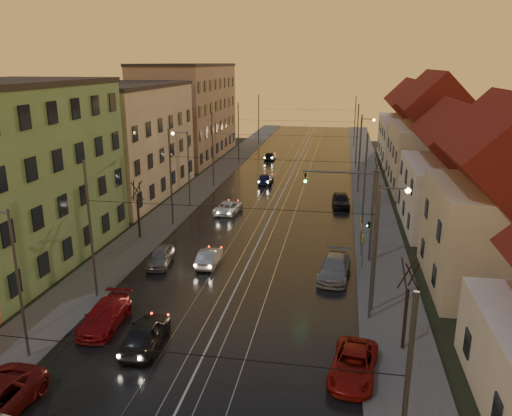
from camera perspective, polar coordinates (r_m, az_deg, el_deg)
The scene contains 43 objects.
ground at distance 24.19m, azimuth -8.53°, elevation -21.05°, with size 160.00×160.00×0.00m, color black.
road at distance 60.29m, azimuth 3.31°, elevation 2.31°, with size 16.00×120.00×0.04m, color black.
sidewalk_left at distance 62.16m, azimuth -5.89°, elevation 2.73°, with size 4.00×120.00×0.15m, color #4C4C4C.
sidewalk_right at distance 60.02m, azimuth 12.85°, elevation 1.91°, with size 4.00×120.00×0.15m, color #4C4C4C.
tram_rail_0 at distance 60.56m, azimuth 1.24°, elevation 2.43°, with size 0.06×120.00×0.03m, color gray.
tram_rail_1 at distance 60.37m, azimuth 2.59°, elevation 2.37°, with size 0.06×120.00×0.03m, color gray.
tram_rail_2 at distance 60.20m, azimuth 4.04°, elevation 2.31°, with size 0.06×120.00×0.03m, color gray.
tram_rail_3 at distance 60.08m, azimuth 5.40°, elevation 2.25°, with size 0.06×120.00×0.03m, color gray.
apartment_left_1 at distance 40.94m, azimuth -26.44°, elevation 3.18°, with size 10.00×18.00×13.00m, color #5F8C59.
apartment_left_2 at distance 58.04m, azimuth -14.88°, elevation 7.27°, with size 10.00×20.00×12.00m, color #B8A58E.
apartment_left_3 at distance 80.19m, azimuth -7.80°, elevation 10.75°, with size 10.00×24.00×14.00m, color #8D6F5B.
house_right_1 at distance 35.93m, azimuth 26.38°, elevation -0.19°, with size 8.67×10.20×10.80m.
house_right_2 at distance 48.34m, azimuth 22.13°, elevation 3.22°, with size 9.18×12.24×9.20m.
house_right_3 at distance 62.64m, azimuth 19.51°, elevation 7.33°, with size 9.18×14.28×11.50m.
house_right_4 at distance 80.38m, azimuth 17.45°, elevation 8.77°, with size 9.18×16.32×10.00m.
catenary_pole_l_1 at distance 32.67m, azimuth -18.37°, elevation -2.56°, with size 0.16×0.16×9.00m, color #595B60.
catenary_pole_r_1 at distance 29.02m, azimuth 13.31°, elevation -4.52°, with size 0.16×0.16×9.00m, color #595B60.
catenary_pole_l_2 at distance 45.89m, azimuth -9.71°, elevation 3.37°, with size 0.16×0.16×9.00m, color #595B60.
catenary_pole_r_2 at distance 43.37m, azimuth 12.29°, elevation 2.48°, with size 0.16×0.16×9.00m, color #595B60.
catenary_pole_l_3 at distance 59.96m, azimuth -4.97°, elevation 6.57°, with size 0.16×0.16×9.00m, color #595B60.
catenary_pole_r_3 at distance 58.05m, azimuth 11.78°, elevation 5.97°, with size 0.16×0.16×9.00m, color #595B60.
catenary_pole_l_4 at distance 74.39m, azimuth -2.03°, elevation 8.52°, with size 0.16×0.16×9.00m, color #595B60.
catenary_pole_r_4 at distance 72.86m, azimuth 11.47°, elevation 8.04°, with size 0.16×0.16×9.00m, color #595B60.
catenary_pole_l_5 at distance 91.95m, azimuth 0.30°, elevation 10.03°, with size 0.16×0.16×9.00m, color #595B60.
catenary_pole_r_5 at distance 90.71m, azimuth 11.23°, elevation 9.64°, with size 0.16×0.16×9.00m, color #595B60.
street_lamp_0 at distance 27.29m, azimuth -26.21°, elevation -6.33°, with size 1.75×0.32×8.00m.
street_lamp_1 at distance 29.87m, azimuth 14.22°, elevation -3.20°, with size 1.75×0.32×8.00m.
street_lamp_2 at distance 51.53m, azimuth -8.06°, elevation 5.30°, with size 1.75×0.32×8.00m.
street_lamp_3 at distance 64.91m, azimuth 12.09°, elevation 7.37°, with size 1.75×0.32×8.00m.
traffic_light_mast at distance 37.51m, azimuth 11.69°, elevation 0.51°, with size 5.30×0.32×7.20m.
bare_tree_0 at distance 43.37m, azimuth -13.31°, elevation -0.35°, with size 1.09×1.09×5.11m.
bare_tree_1 at distance 27.25m, azimuth 16.78°, elevation -10.85°, with size 1.09×1.09×5.11m.
bare_tree_2 at distance 53.66m, azimuth 13.72°, elevation 2.81°, with size 1.09×1.09×5.11m.
driving_car_0 at distance 27.96m, azimuth -12.52°, elevation -13.81°, with size 1.78×4.44×1.51m, color black.
driving_car_1 at distance 37.57m, azimuth -5.39°, elevation -5.61°, with size 1.32×3.78×1.24m, color #A6A6AB.
driving_car_2 at distance 50.06m, azimuth -3.16°, elevation 0.10°, with size 2.09×4.53×1.26m, color silver.
driving_car_3 at distance 62.41m, azimuth 1.13°, elevation 3.38°, with size 1.73×4.27×1.24m, color #171947.
driving_car_4 at distance 77.59m, azimuth 1.61°, elevation 5.96°, with size 1.50×3.72×1.27m, color black.
parked_left_2 at distance 30.42m, azimuth -16.89°, elevation -11.69°, with size 1.90×4.68×1.36m, color maroon.
parked_left_3 at distance 38.07m, azimuth -10.87°, elevation -5.49°, with size 1.53×3.80×1.30m, color gray.
parked_right_0 at distance 25.57m, azimuth 11.08°, elevation -17.17°, with size 2.09×4.54×1.26m, color maroon.
parked_right_1 at distance 35.74m, azimuth 8.98°, elevation -6.76°, with size 2.01×4.95×1.44m, color #96959A.
parked_right_2 at distance 52.91m, azimuth 9.68°, elevation 0.90°, with size 1.74×4.31×1.47m, color black.
Camera 1 is at (6.54, -18.12, 14.62)m, focal length 35.00 mm.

